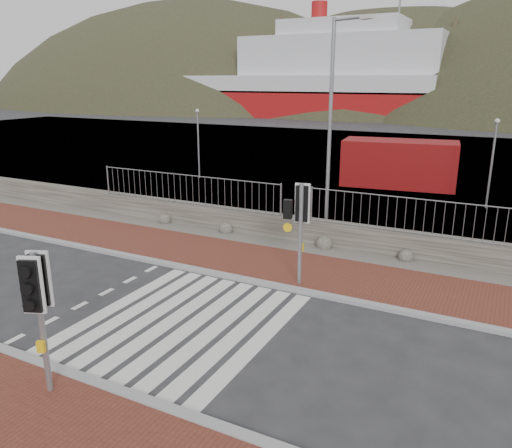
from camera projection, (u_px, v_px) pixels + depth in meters
The scene contains 17 objects.
ground at pixel (183, 322), 12.42m from camera, with size 220.00×220.00×0.00m, color #28282B.
sidewalk_near at pixel (5, 448), 8.14m from camera, with size 40.00×4.00×0.08m, color brown.
sidewalk_far at pixel (263, 263), 16.25m from camera, with size 40.00×3.00×0.08m, color brown.
kerb_near at pixel (95, 383), 9.85m from camera, with size 40.00×0.25×0.12m, color gray.
kerb_far at pixel (241, 279), 14.97m from camera, with size 40.00×0.25×0.12m, color gray.
zebra_crossing at pixel (183, 322), 12.42m from camera, with size 4.62×5.60×0.01m.
gravel_strip at pixel (288, 246), 17.96m from camera, with size 40.00×1.50×0.06m, color #59544C.
stone_wall at pixel (297, 229), 18.53m from camera, with size 40.00×0.60×0.90m, color #433E37.
railing at pixel (296, 194), 18.02m from camera, with size 18.07×0.07×1.22m.
quay at pixel (406, 162), 36.24m from camera, with size 120.00×40.00×0.50m, color #4C4C4F.
water at pixel (459, 124), 66.13m from camera, with size 220.00×50.00×0.05m, color #3F4C54.
ferry at pixel (301, 81), 79.70m from camera, with size 50.00×16.00×20.00m.
hills_backdrop at pixel (499, 243), 90.99m from camera, with size 254.00×90.00×100.00m.
traffic_signal_near at pixel (38, 294), 9.03m from camera, with size 0.48×0.39×2.89m.
traffic_signal_far at pixel (299, 213), 14.01m from camera, with size 0.74×0.33×3.05m.
streetlight at pixel (333, 121), 17.63m from camera, with size 1.58×0.77×7.82m.
shipping_container at pixel (399, 163), 27.81m from camera, with size 6.11×2.55×2.55m, color maroon.
Camera 1 is at (6.75, -9.17, 5.84)m, focal length 35.00 mm.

